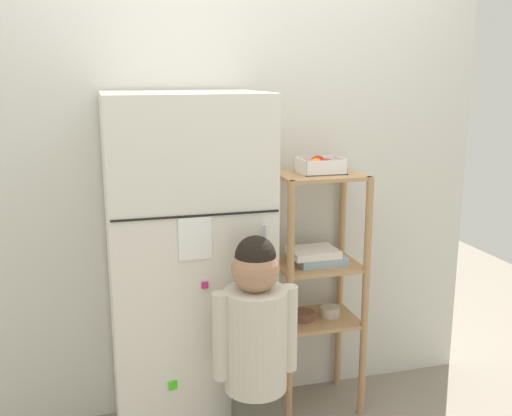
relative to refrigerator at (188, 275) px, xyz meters
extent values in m
cube|color=silver|center=(0.26, 0.31, 0.25)|extent=(2.71, 0.03, 2.14)
cube|color=silver|center=(0.00, 0.00, 0.00)|extent=(0.69, 0.57, 1.64)
cube|color=black|center=(0.00, -0.29, 0.34)|extent=(0.68, 0.01, 0.01)
cylinder|color=silver|center=(0.28, -0.31, 0.13)|extent=(0.02, 0.02, 0.34)
cube|color=white|center=(-0.01, -0.29, 0.25)|extent=(0.14, 0.01, 0.18)
cube|color=gold|center=(0.14, -0.29, -0.07)|extent=(0.04, 0.01, 0.04)
cube|color=red|center=(0.20, -0.29, 0.20)|extent=(0.03, 0.02, 0.03)
cube|color=#289CCE|center=(0.08, -0.29, -0.15)|extent=(0.04, 0.02, 0.04)
cube|color=#21B1EF|center=(0.17, -0.29, -0.09)|extent=(0.04, 0.01, 0.04)
cube|color=#D16A2F|center=(0.11, -0.29, -0.35)|extent=(0.04, 0.02, 0.04)
cube|color=#45E51D|center=(-0.12, -0.29, -0.38)|extent=(0.04, 0.02, 0.04)
cube|color=#C72573|center=(0.02, -0.29, 0.05)|extent=(0.03, 0.01, 0.03)
cylinder|color=beige|center=(0.20, -0.41, -0.16)|extent=(0.26, 0.26, 0.43)
sphere|color=beige|center=(0.20, -0.34, 0.05)|extent=(0.11, 0.11, 0.11)
sphere|color=#A87A5B|center=(0.20, -0.41, 0.14)|extent=(0.19, 0.19, 0.19)
sphere|color=black|center=(0.20, -0.41, 0.20)|extent=(0.16, 0.16, 0.16)
cylinder|color=beige|center=(0.06, -0.41, -0.12)|extent=(0.07, 0.07, 0.36)
cylinder|color=beige|center=(0.35, -0.41, -0.12)|extent=(0.07, 0.07, 0.36)
cylinder|color=tan|center=(0.48, -0.04, -0.20)|extent=(0.04, 0.04, 1.24)
cylinder|color=tan|center=(0.87, -0.04, -0.20)|extent=(0.04, 0.04, 1.24)
cylinder|color=tan|center=(0.48, 0.27, -0.20)|extent=(0.04, 0.04, 1.24)
cylinder|color=tan|center=(0.87, 0.27, -0.20)|extent=(0.04, 0.04, 1.24)
cube|color=tan|center=(0.68, 0.11, 0.41)|extent=(0.41, 0.33, 0.02)
cube|color=tan|center=(0.68, 0.11, -0.05)|extent=(0.41, 0.33, 0.02)
cube|color=tan|center=(0.68, 0.11, -0.34)|extent=(0.41, 0.33, 0.02)
cube|color=#99B2C6|center=(0.69, 0.11, -0.02)|extent=(0.24, 0.19, 0.04)
cube|color=white|center=(0.65, 0.11, 0.02)|extent=(0.24, 0.19, 0.04)
cylinder|color=brown|center=(0.60, 0.11, -0.31)|extent=(0.13, 0.13, 0.04)
cylinder|color=beige|center=(0.75, 0.11, -0.31)|extent=(0.10, 0.10, 0.05)
cube|color=white|center=(0.68, 0.12, 0.42)|extent=(0.21, 0.17, 0.01)
cube|color=white|center=(0.68, 0.04, 0.46)|extent=(0.21, 0.01, 0.07)
cube|color=white|center=(0.68, 0.20, 0.46)|extent=(0.21, 0.01, 0.07)
cube|color=white|center=(0.58, 0.12, 0.46)|extent=(0.01, 0.17, 0.07)
cube|color=white|center=(0.79, 0.12, 0.46)|extent=(0.01, 0.17, 0.07)
sphere|color=#A23F22|center=(0.71, 0.13, 0.46)|extent=(0.07, 0.07, 0.07)
sphere|color=red|center=(0.68, 0.14, 0.46)|extent=(0.08, 0.08, 0.08)
sphere|color=#9F2D1F|center=(0.72, 0.10, 0.46)|extent=(0.07, 0.07, 0.07)
sphere|color=orange|center=(0.65, 0.10, 0.46)|extent=(0.07, 0.07, 0.07)
camera|label=1|loc=(-0.40, -2.58, 0.91)|focal=42.06mm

